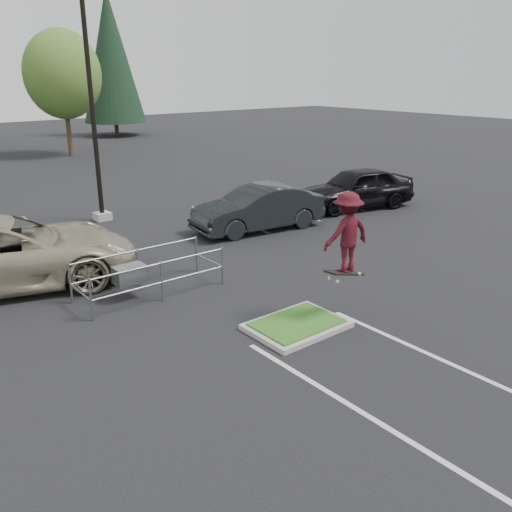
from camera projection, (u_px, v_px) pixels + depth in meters
ground at (297, 328)px, 12.62m from camera, size 120.00×120.00×0.00m
grass_median at (297, 325)px, 12.60m from camera, size 2.20×1.60×0.16m
stall_lines at (127, 270)px, 16.27m from camera, size 22.62×17.60×0.01m
light_pole at (92, 102)px, 20.29m from camera, size 0.70×0.60×10.12m
decid_c at (63, 77)px, 36.47m from camera, size 5.12×5.12×8.38m
conif_c at (111, 57)px, 47.83m from camera, size 5.50×5.50×12.50m
cart_corral at (134, 273)px, 14.12m from camera, size 3.86×1.40×1.09m
skateboarder at (347, 233)px, 12.39m from camera, size 1.29×0.84×2.12m
car_l_tan at (3, 253)px, 14.81m from camera, size 7.57×5.03×1.93m
car_r_charc at (258, 208)px, 20.18m from camera, size 5.20×2.38×1.65m
car_r_black at (357, 188)px, 23.42m from camera, size 5.50×3.20×1.76m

